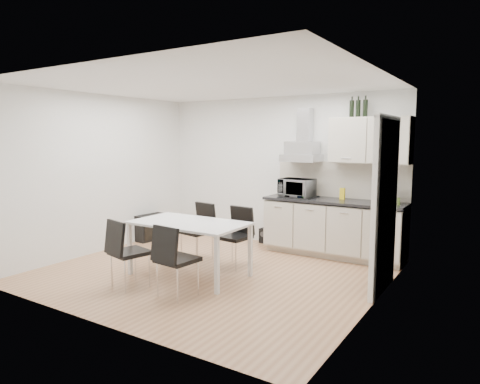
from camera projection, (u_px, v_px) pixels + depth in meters
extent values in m
plane|color=tan|center=(212.00, 272.00, 6.05)|extent=(4.50, 4.50, 0.00)
cube|color=white|center=(278.00, 171.00, 7.56)|extent=(4.50, 0.10, 2.60)
cube|color=white|center=(92.00, 197.00, 4.21)|extent=(4.50, 0.10, 2.60)
cube|color=white|center=(102.00, 174.00, 7.08)|extent=(0.10, 4.00, 2.60)
cube|color=white|center=(377.00, 191.00, 4.69)|extent=(0.10, 4.00, 2.60)
plane|color=white|center=(211.00, 84.00, 5.73)|extent=(4.50, 4.50, 0.00)
cube|color=white|center=(385.00, 207.00, 5.21)|extent=(0.08, 1.04, 2.10)
cube|color=beige|center=(333.00, 253.00, 6.89)|extent=(2.16, 0.52, 0.10)
cube|color=beige|center=(333.00, 227.00, 6.81)|extent=(2.20, 0.60, 0.76)
cube|color=black|center=(334.00, 201.00, 6.74)|extent=(2.22, 0.64, 0.04)
cube|color=beige|center=(341.00, 180.00, 6.96)|extent=(2.20, 0.02, 0.58)
cube|color=beige|center=(370.00, 140.00, 6.48)|extent=(1.20, 0.35, 0.70)
cube|color=silver|center=(302.00, 152.00, 7.05)|extent=(0.60, 0.46, 0.30)
cube|color=silver|center=(305.00, 125.00, 7.08)|extent=(0.22, 0.20, 0.55)
imported|color=silver|center=(297.00, 186.00, 7.05)|extent=(0.57, 0.35, 0.37)
cube|color=yellow|center=(342.00, 194.00, 6.77)|extent=(0.08, 0.04, 0.18)
cylinder|color=brown|center=(394.00, 201.00, 6.21)|extent=(0.04, 0.04, 0.11)
cylinder|color=#4C6626|center=(399.00, 201.00, 6.18)|extent=(0.04, 0.04, 0.11)
cylinder|color=black|center=(352.00, 107.00, 6.57)|extent=(0.07, 0.07, 0.32)
cylinder|color=black|center=(358.00, 107.00, 6.52)|extent=(0.07, 0.07, 0.32)
cylinder|color=black|center=(365.00, 106.00, 6.46)|extent=(0.07, 0.07, 0.32)
cube|color=white|center=(189.00, 223.00, 5.82)|extent=(1.57, 0.91, 0.03)
cube|color=white|center=(130.00, 249.00, 5.91)|extent=(0.05, 0.05, 0.72)
cube|color=white|center=(217.00, 265.00, 5.15)|extent=(0.05, 0.05, 0.72)
cube|color=white|center=(168.00, 238.00, 6.58)|extent=(0.05, 0.05, 0.72)
cube|color=white|center=(250.00, 251.00, 5.82)|extent=(0.05, 0.05, 0.72)
cube|color=black|center=(151.00, 227.00, 7.95)|extent=(0.30, 0.60, 0.48)
cube|color=gold|center=(156.00, 219.00, 7.86)|extent=(0.06, 0.52, 0.08)
cube|color=black|center=(265.00, 236.00, 7.73)|extent=(0.18, 0.16, 0.27)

